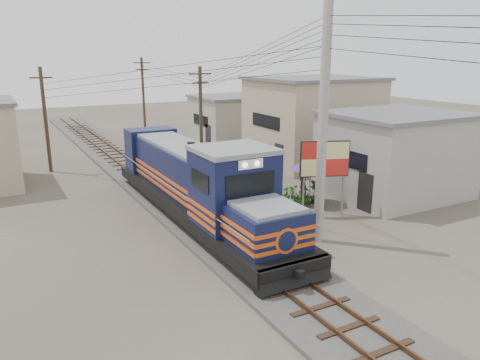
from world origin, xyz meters
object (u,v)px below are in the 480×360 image
billboard (325,161)px  vendor (303,183)px  locomotive (197,184)px  market_umbrella (311,164)px

billboard → vendor: (1.18, 3.28, -2.04)m
locomotive → billboard: locomotive is taller
vendor → market_umbrella: bearing=53.5°
locomotive → market_umbrella: bearing=-4.6°
market_umbrella → locomotive: bearing=175.4°
billboard → market_umbrella: bearing=94.8°
billboard → vendor: size_ratio=2.53×
locomotive → market_umbrella: (6.29, -0.51, 0.42)m
locomotive → market_umbrella: size_ratio=6.10×
market_umbrella → vendor: market_umbrella is taller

